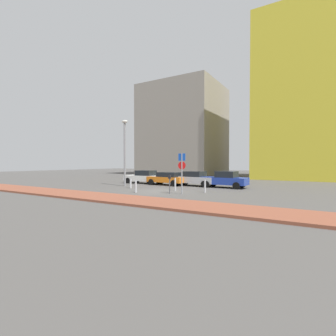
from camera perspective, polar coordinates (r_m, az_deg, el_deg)
The scene contains 15 objects.
ground_plane at distance 20.84m, azimuth -2.06°, elevation -5.33°, with size 120.00×120.00×0.00m, color #4C4947.
sidewalk_brick at distance 16.64m, azimuth -12.23°, elevation -6.79°, with size 40.00×3.01×0.14m, color brown.
parked_car_white at distance 28.73m, azimuth -5.55°, elevation -2.01°, with size 4.47×2.01×1.50m.
parked_car_orange at distance 26.42m, azimuth -0.07°, elevation -2.34°, with size 4.33×2.26×1.37m.
parked_car_silver at distance 25.67m, azimuth 6.09°, elevation -2.40°, with size 4.68×2.27×1.49m.
parked_car_blue at distance 24.30m, azimuth 12.87°, elevation -2.56°, with size 4.34×2.10×1.57m.
parking_sign_post at distance 18.77m, azimuth 3.18°, elevation -0.07°, with size 0.60×0.11×3.10m.
parking_meter at distance 19.05m, azimuth 0.37°, elevation -3.14°, with size 0.18×0.14×1.44m.
street_lamp at distance 25.63m, azimuth -9.87°, elevation 4.72°, with size 0.70×0.36×6.68m.
traffic_bollard_near at distance 21.35m, azimuth 1.66°, elevation -3.73°, with size 0.14×0.14×1.07m, color #B7B7BC.
traffic_bollard_mid at distance 23.51m, azimuth -8.55°, elevation -3.52°, with size 0.17×0.17×0.88m, color #B7B7BC.
traffic_bollard_far at distance 20.08m, azimuth 8.45°, elevation -4.15°, with size 0.15×0.15×1.01m, color #B7B7BC.
traffic_bollard_edge at distance 20.07m, azimuth -7.38°, elevation -4.26°, with size 0.15×0.15×0.93m, color #B7B7BC.
building_colorful_midrise at distance 43.96m, azimuth 32.72°, elevation 13.42°, with size 18.83×13.96×23.61m, color gold.
building_under_construction at distance 51.20m, azimuth 3.58°, elevation 8.43°, with size 14.66×13.56×17.60m, color gray.
Camera 1 is at (11.29, -17.36, 2.39)m, focal length 26.65 mm.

